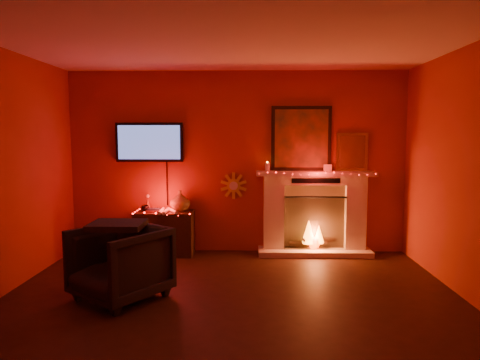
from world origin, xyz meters
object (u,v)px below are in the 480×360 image
object	(u,v)px
tv	(150,142)
armchair	(120,263)
sunburst_clock	(234,186)
console_table	(166,229)
fireplace	(314,205)

from	to	relation	value
tv	armchair	distance (m)	2.30
tv	sunburst_clock	xyz separation A→B (m)	(1.25, 0.03, -0.65)
tv	console_table	bearing A→B (deg)	-35.96
console_table	fireplace	bearing A→B (deg)	3.27
fireplace	console_table	xyz separation A→B (m)	(-2.18, -0.12, -0.34)
tv	fireplace	bearing A→B (deg)	-1.50
fireplace	tv	bearing A→B (deg)	178.50
fireplace	armchair	xyz separation A→B (m)	(-2.33, -1.86, -0.33)
fireplace	armchair	distance (m)	3.00
sunburst_clock	console_table	size ratio (longest dim) A/B	0.42
fireplace	sunburst_clock	distance (m)	1.23
fireplace	tv	distance (m)	2.61
tv	console_table	world-z (taller)	tv
fireplace	tv	world-z (taller)	fireplace
console_table	armchair	xyz separation A→B (m)	(-0.15, -1.73, 0.01)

